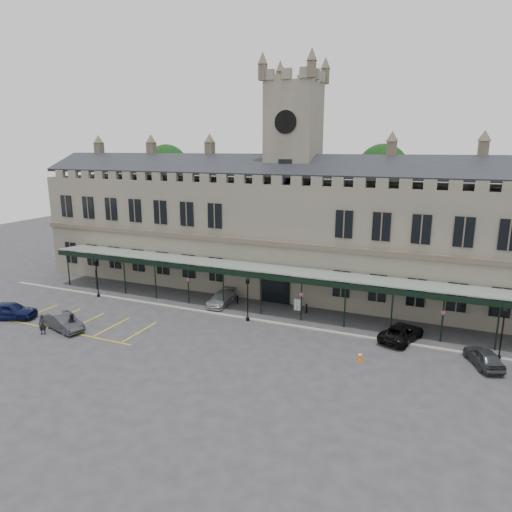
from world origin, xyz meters
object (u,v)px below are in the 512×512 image
at_px(lamp_post_left, 97,274).
at_px(car_taxi, 221,298).
at_px(station_building, 292,233).
at_px(sign_board, 297,305).
at_px(person_a, 42,325).
at_px(traffic_cone, 360,356).
at_px(car_left_a, 10,310).
at_px(car_van, 402,332).
at_px(clock_tower, 293,171).
at_px(lamp_post_mid, 248,295).
at_px(lamp_post_right, 503,329).
at_px(person_b, 72,323).
at_px(car_right_a, 484,357).
at_px(car_left_b, 64,322).

distance_m(lamp_post_left, car_taxi, 13.72).
bearing_deg(station_building, sign_board, -65.69).
bearing_deg(person_a, traffic_cone, -9.69).
bearing_deg(car_left_a, car_van, -95.71).
relative_size(sign_board, person_a, 0.66).
bearing_deg(clock_tower, lamp_post_mid, -92.55).
xyz_separation_m(lamp_post_mid, person_a, (-14.77, -9.77, -1.61)).
xyz_separation_m(station_building, car_left_a, (-21.00, -18.93, -5.67)).
bearing_deg(station_building, lamp_post_right, -27.46).
bearing_deg(car_left_a, lamp_post_left, -40.75).
height_order(lamp_post_right, person_b, lamp_post_right).
distance_m(clock_tower, person_b, 26.36).
height_order(traffic_cone, person_a, person_a).
distance_m(lamp_post_left, traffic_cone, 28.94).
relative_size(lamp_post_left, person_b, 2.40).
distance_m(clock_tower, car_right_a, 25.74).
relative_size(car_right_a, person_a, 2.28).
bearing_deg(lamp_post_left, car_taxi, 12.49).
bearing_deg(traffic_cone, car_left_b, -170.24).
bearing_deg(sign_board, lamp_post_left, -169.20).
bearing_deg(lamp_post_left, person_b, -60.39).
bearing_deg(car_right_a, lamp_post_right, -148.58).
relative_size(traffic_cone, car_van, 0.14).
relative_size(car_van, car_right_a, 1.21).
bearing_deg(car_left_a, traffic_cone, -103.37).
bearing_deg(station_building, person_b, -124.48).
bearing_deg(car_left_a, lamp_post_right, -99.32).
xyz_separation_m(sign_board, car_taxi, (-7.62, -1.39, 0.09)).
bearing_deg(car_right_a, clock_tower, -54.93).
relative_size(traffic_cone, person_a, 0.40).
distance_m(lamp_post_mid, person_b, 15.35).
height_order(lamp_post_mid, person_a, lamp_post_mid).
height_order(station_building, person_a, station_building).
bearing_deg(lamp_post_left, car_left_a, -109.81).
bearing_deg(clock_tower, station_building, -90.00).
relative_size(station_building, car_taxi, 13.46).
bearing_deg(car_taxi, lamp_post_mid, -37.92).
bearing_deg(sign_board, station_building, 113.40).
height_order(car_left_b, person_b, person_b).
height_order(lamp_post_mid, lamp_post_right, lamp_post_mid).
height_order(car_left_b, car_taxi, car_left_b).
xyz_separation_m(clock_tower, traffic_cone, (10.55, -14.82, -12.77)).
bearing_deg(car_left_a, clock_tower, -68.78).
bearing_deg(car_van, traffic_cone, 83.42).
bearing_deg(sign_board, person_a, -142.92).
bearing_deg(person_a, car_right_a, -8.39).
bearing_deg(clock_tower, lamp_post_left, -149.18).
bearing_deg(car_left_a, sign_board, -83.12).
bearing_deg(person_b, car_van, -155.19).
xyz_separation_m(station_building, clock_tower, (0.00, 0.09, 6.64)).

